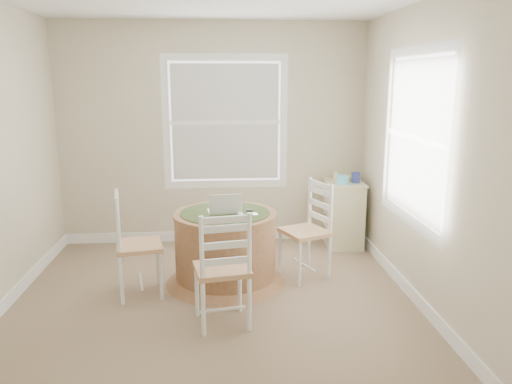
{
  "coord_description": "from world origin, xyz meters",
  "views": [
    {
      "loc": [
        0.07,
        -4.11,
        1.96
      ],
      "look_at": [
        0.41,
        0.45,
        0.91
      ],
      "focal_mm": 35.0,
      "sensor_mm": 36.0,
      "label": 1
    }
  ],
  "objects": [
    {
      "name": "room",
      "position": [
        0.17,
        0.16,
        1.3
      ],
      "size": [
        3.64,
        3.64,
        2.64
      ],
      "color": "#827052",
      "rests_on": "ground"
    },
    {
      "name": "round_table",
      "position": [
        0.12,
        0.49,
        0.39
      ],
      "size": [
        1.17,
        1.17,
        0.71
      ],
      "rotation": [
        0.0,
        0.0,
        0.11
      ],
      "color": "#986844",
      "rests_on": "ground"
    },
    {
      "name": "chair_left",
      "position": [
        -0.67,
        0.27,
        0.47
      ],
      "size": [
        0.48,
        0.49,
        0.95
      ],
      "primitive_type": null,
      "rotation": [
        0.0,
        0.0,
        1.77
      ],
      "color": "white",
      "rests_on": "ground"
    },
    {
      "name": "chair_near",
      "position": [
        0.08,
        -0.36,
        0.47
      ],
      "size": [
        0.48,
        0.47,
        0.95
      ],
      "primitive_type": null,
      "rotation": [
        0.0,
        0.0,
        3.32
      ],
      "color": "white",
      "rests_on": "ground"
    },
    {
      "name": "chair_right",
      "position": [
        0.91,
        0.57,
        0.47
      ],
      "size": [
        0.53,
        0.54,
        0.95
      ],
      "primitive_type": null,
      "rotation": [
        0.0,
        0.0,
        -1.17
      ],
      "color": "white",
      "rests_on": "ground"
    },
    {
      "name": "laptop",
      "position": [
        0.11,
        0.49,
        0.74
      ],
      "size": [
        0.34,
        0.3,
        0.22
      ],
      "rotation": [
        0.0,
        0.0,
        3.26
      ],
      "color": "white",
      "rests_on": "round_table"
    },
    {
      "name": "mouse",
      "position": [
        0.26,
        0.4,
        0.71
      ],
      "size": [
        0.07,
        0.09,
        0.03
      ],
      "primitive_type": "ellipsoid",
      "rotation": [
        0.0,
        0.0,
        0.11
      ],
      "color": "white",
      "rests_on": "round_table"
    },
    {
      "name": "phone",
      "position": [
        0.4,
        0.4,
        0.71
      ],
      "size": [
        0.05,
        0.09,
        0.02
      ],
      "primitive_type": "cube",
      "rotation": [
        0.0,
        0.0,
        0.11
      ],
      "color": "#B7BABF",
      "rests_on": "round_table"
    },
    {
      "name": "keys",
      "position": [
        0.35,
        0.52,
        0.71
      ],
      "size": [
        0.07,
        0.06,
        0.02
      ],
      "primitive_type": "cube",
      "rotation": [
        0.0,
        0.0,
        0.11
      ],
      "color": "black",
      "rests_on": "round_table"
    },
    {
      "name": "corner_chest",
      "position": [
        1.53,
        1.52,
        0.39
      ],
      "size": [
        0.46,
        0.6,
        0.77
      ],
      "rotation": [
        0.0,
        0.0,
        -0.04
      ],
      "color": "beige",
      "rests_on": "ground"
    },
    {
      "name": "tissue_box",
      "position": [
        1.47,
        1.38,
        0.82
      ],
      "size": [
        0.13,
        0.13,
        0.1
      ],
      "primitive_type": "cube",
      "rotation": [
        0.0,
        0.0,
        -0.04
      ],
      "color": "#62BDE1",
      "rests_on": "corner_chest"
    },
    {
      "name": "box_yellow",
      "position": [
        1.61,
        1.55,
        0.8
      ],
      "size": [
        0.15,
        0.11,
        0.06
      ],
      "primitive_type": "cube",
      "rotation": [
        0.0,
        0.0,
        -0.04
      ],
      "color": "#D8D14C",
      "rests_on": "corner_chest"
    },
    {
      "name": "box_blue",
      "position": [
        1.64,
        1.44,
        0.83
      ],
      "size": [
        0.08,
        0.08,
        0.12
      ],
      "primitive_type": "cube",
      "rotation": [
        0.0,
        0.0,
        -0.04
      ],
      "color": "navy",
      "rests_on": "corner_chest"
    },
    {
      "name": "cup_cream",
      "position": [
        1.46,
        1.67,
        0.82
      ],
      "size": [
        0.07,
        0.07,
        0.09
      ],
      "primitive_type": "cylinder",
      "color": "beige",
      "rests_on": "corner_chest"
    }
  ]
}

